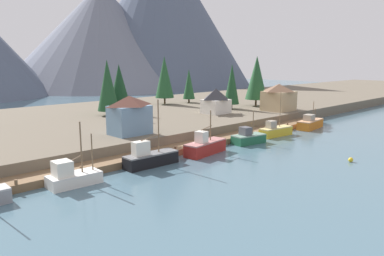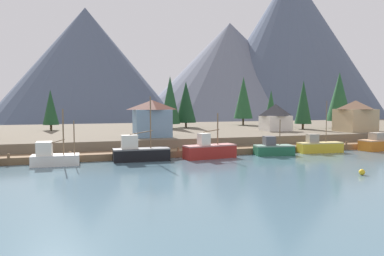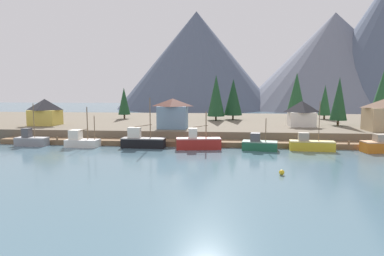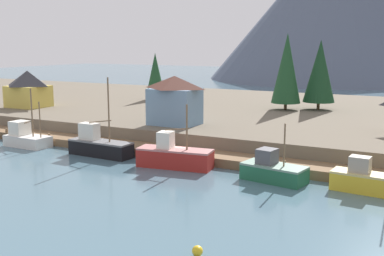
{
  "view_description": "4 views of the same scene",
  "coord_description": "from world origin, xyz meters",
  "px_view_note": "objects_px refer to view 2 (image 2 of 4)",
  "views": [
    {
      "loc": [
        -41.55,
        -43.04,
        14.98
      ],
      "look_at": [
        2.01,
        2.72,
        3.45
      ],
      "focal_mm": 35.04,
      "sensor_mm": 36.0,
      "label": 1
    },
    {
      "loc": [
        -19.62,
        -55.04,
        8.29
      ],
      "look_at": [
        -1.2,
        1.72,
        4.48
      ],
      "focal_mm": 34.59,
      "sensor_mm": 36.0,
      "label": 2
    },
    {
      "loc": [
        5.37,
        -64.03,
        10.87
      ],
      "look_at": [
        -1.24,
        3.32,
        3.32
      ],
      "focal_mm": 31.84,
      "sensor_mm": 36.0,
      "label": 3
    },
    {
      "loc": [
        25.41,
        -45.15,
        13.16
      ],
      "look_at": [
        -0.52,
        3.89,
        3.35
      ],
      "focal_mm": 44.16,
      "sensor_mm": 36.0,
      "label": 4
    }
  ],
  "objects_px": {
    "fishing_boat_white": "(53,157)",
    "conifer_mid_left": "(186,102)",
    "fishing_boat_green": "(273,149)",
    "conifer_back_right": "(243,98)",
    "house_white": "(275,117)",
    "house_tan": "(355,116)",
    "conifer_near_right": "(303,102)",
    "fishing_boat_black": "(140,153)",
    "conifer_mid_right": "(271,106)",
    "fishing_boat_yellow": "(319,146)",
    "conifer_back_left": "(339,97)",
    "fishing_boat_red": "(209,150)",
    "house_blue": "(152,118)",
    "conifer_centre": "(51,107)",
    "fishing_boat_orange": "(380,144)",
    "conifer_near_left": "(170,100)",
    "channel_buoy": "(362,172)"
  },
  "relations": [
    {
      "from": "conifer_mid_left",
      "to": "conifer_back_left",
      "type": "relative_size",
      "value": 0.85
    },
    {
      "from": "house_white",
      "to": "house_tan",
      "type": "xyz_separation_m",
      "value": [
        15.01,
        -7.3,
        0.36
      ]
    },
    {
      "from": "fishing_boat_white",
      "to": "conifer_mid_left",
      "type": "bearing_deg",
      "value": 52.06
    },
    {
      "from": "conifer_mid_right",
      "to": "conifer_back_left",
      "type": "distance_m",
      "value": 20.24
    },
    {
      "from": "fishing_boat_green",
      "to": "fishing_boat_yellow",
      "type": "relative_size",
      "value": 0.74
    },
    {
      "from": "fishing_boat_white",
      "to": "conifer_back_right",
      "type": "relative_size",
      "value": 0.57
    },
    {
      "from": "house_white",
      "to": "conifer_mid_right",
      "type": "xyz_separation_m",
      "value": [
        11.0,
        21.02,
        2.46
      ]
    },
    {
      "from": "fishing_boat_green",
      "to": "conifer_mid_left",
      "type": "relative_size",
      "value": 0.57
    },
    {
      "from": "fishing_boat_black",
      "to": "conifer_near_right",
      "type": "relative_size",
      "value": 0.83
    },
    {
      "from": "house_white",
      "to": "house_tan",
      "type": "bearing_deg",
      "value": -25.93
    },
    {
      "from": "house_tan",
      "to": "house_blue",
      "type": "bearing_deg",
      "value": 179.68
    },
    {
      "from": "fishing_boat_yellow",
      "to": "conifer_mid_left",
      "type": "height_order",
      "value": "conifer_mid_left"
    },
    {
      "from": "fishing_boat_black",
      "to": "fishing_boat_green",
      "type": "height_order",
      "value": "fishing_boat_black"
    },
    {
      "from": "fishing_boat_green",
      "to": "fishing_boat_black",
      "type": "bearing_deg",
      "value": -171.92
    },
    {
      "from": "conifer_back_left",
      "to": "conifer_back_right",
      "type": "relative_size",
      "value": 1.0
    },
    {
      "from": "house_tan",
      "to": "conifer_near_right",
      "type": "distance_m",
      "value": 12.2
    },
    {
      "from": "fishing_boat_red",
      "to": "conifer_mid_left",
      "type": "distance_m",
      "value": 37.15
    },
    {
      "from": "fishing_boat_black",
      "to": "conifer_back_right",
      "type": "height_order",
      "value": "conifer_back_right"
    },
    {
      "from": "house_tan",
      "to": "conifer_mid_right",
      "type": "xyz_separation_m",
      "value": [
        -4.02,
        28.32,
        2.1
      ]
    },
    {
      "from": "conifer_near_left",
      "to": "conifer_back_right",
      "type": "bearing_deg",
      "value": 19.95
    },
    {
      "from": "fishing_boat_green",
      "to": "conifer_back_left",
      "type": "relative_size",
      "value": 0.49
    },
    {
      "from": "conifer_mid_right",
      "to": "fishing_boat_red",
      "type": "bearing_deg",
      "value": -130.27
    },
    {
      "from": "conifer_near_right",
      "to": "conifer_back_right",
      "type": "bearing_deg",
      "value": 106.32
    },
    {
      "from": "fishing_boat_black",
      "to": "conifer_mid_right",
      "type": "height_order",
      "value": "conifer_mid_right"
    },
    {
      "from": "conifer_mid_left",
      "to": "conifer_mid_right",
      "type": "height_order",
      "value": "conifer_mid_left"
    },
    {
      "from": "conifer_centre",
      "to": "house_blue",
      "type": "bearing_deg",
      "value": -52.78
    },
    {
      "from": "fishing_boat_yellow",
      "to": "house_blue",
      "type": "height_order",
      "value": "house_blue"
    },
    {
      "from": "fishing_boat_red",
      "to": "conifer_back_right",
      "type": "relative_size",
      "value": 0.63
    },
    {
      "from": "fishing_boat_orange",
      "to": "conifer_near_left",
      "type": "relative_size",
      "value": 0.67
    },
    {
      "from": "conifer_back_right",
      "to": "conifer_near_left",
      "type": "bearing_deg",
      "value": -160.05
    },
    {
      "from": "house_tan",
      "to": "conifer_centre",
      "type": "height_order",
      "value": "conifer_centre"
    },
    {
      "from": "fishing_boat_yellow",
      "to": "conifer_near_left",
      "type": "height_order",
      "value": "conifer_near_left"
    },
    {
      "from": "fishing_boat_yellow",
      "to": "conifer_near_right",
      "type": "bearing_deg",
      "value": 66.81
    },
    {
      "from": "fishing_boat_green",
      "to": "house_blue",
      "type": "distance_m",
      "value": 21.63
    },
    {
      "from": "house_tan",
      "to": "conifer_near_right",
      "type": "relative_size",
      "value": 0.63
    },
    {
      "from": "house_blue",
      "to": "conifer_mid_right",
      "type": "distance_m",
      "value": 48.95
    },
    {
      "from": "conifer_near_right",
      "to": "conifer_back_left",
      "type": "relative_size",
      "value": 0.85
    },
    {
      "from": "fishing_boat_black",
      "to": "house_white",
      "type": "relative_size",
      "value": 1.6
    },
    {
      "from": "fishing_boat_yellow",
      "to": "house_tan",
      "type": "xyz_separation_m",
      "value": [
        17.12,
        10.81,
        4.82
      ]
    },
    {
      "from": "fishing_boat_green",
      "to": "conifer_back_right",
      "type": "height_order",
      "value": "conifer_back_right"
    },
    {
      "from": "conifer_back_right",
      "to": "conifer_centre",
      "type": "bearing_deg",
      "value": -173.03
    },
    {
      "from": "house_tan",
      "to": "conifer_back_right",
      "type": "distance_m",
      "value": 32.68
    },
    {
      "from": "fishing_boat_black",
      "to": "fishing_boat_green",
      "type": "bearing_deg",
      "value": 0.41
    },
    {
      "from": "fishing_boat_red",
      "to": "conifer_mid_left",
      "type": "relative_size",
      "value": 0.74
    },
    {
      "from": "fishing_boat_yellow",
      "to": "fishing_boat_white",
      "type": "bearing_deg",
      "value": -174.95
    },
    {
      "from": "conifer_near_right",
      "to": "conifer_mid_left",
      "type": "height_order",
      "value": "conifer_mid_left"
    },
    {
      "from": "conifer_mid_left",
      "to": "channel_buoy",
      "type": "relative_size",
      "value": 16.43
    },
    {
      "from": "house_blue",
      "to": "fishing_boat_white",
      "type": "bearing_deg",
      "value": -145.19
    },
    {
      "from": "fishing_boat_green",
      "to": "house_tan",
      "type": "height_order",
      "value": "house_tan"
    },
    {
      "from": "fishing_boat_white",
      "to": "conifer_near_right",
      "type": "height_order",
      "value": "conifer_near_right"
    }
  ]
}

